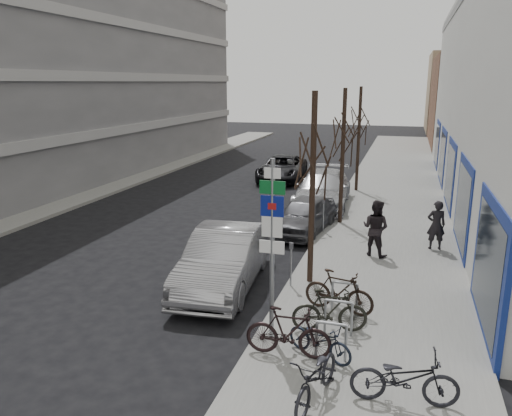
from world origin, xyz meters
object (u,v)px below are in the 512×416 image
Objects in this scene: tree_far at (360,114)px; parked_car_back at (323,190)px; bike_mid_curb at (320,336)px; pedestrian_far at (376,228)px; meter_front at (291,260)px; bike_near_right at (288,332)px; parked_car_front at (224,259)px; meter_mid at (323,212)px; lane_car at (282,168)px; tree_near at (314,144)px; bike_mid_inner at (330,310)px; highway_sign_pole at (272,240)px; bike_far_curb at (405,374)px; bike_rack at (339,313)px; meter_back at (342,184)px; tree_mid at (344,125)px; bike_far_inner at (339,291)px; bike_near_left at (317,374)px; pedestrian_near at (436,225)px; parked_car_mid at (305,215)px.

tree_far is 5.04m from parked_car_back.
pedestrian_far is at bearing 18.54° from bike_mid_curb.
parked_car_back is (-0.75, 9.85, -0.08)m from meter_front.
bike_near_right is 4.33m from parked_car_front.
meter_mid is 0.24× the size of lane_car.
bike_mid_inner is (0.99, -2.83, -3.42)m from tree_near.
parked_car_front is at bearing 127.83° from highway_sign_pole.
bike_far_curb is (2.66, -18.08, -3.37)m from tree_far.
bike_rack is 1.78× the size of meter_back.
tree_mid reaches higher than bike_far_inner.
bike_mid_curb is at bearing 107.25° from pedestrian_far.
tree_mid is 12.51m from bike_near_left.
meter_back reaches higher than bike_rack.
meter_mid is 0.70× the size of bike_far_inner.
pedestrian_far is at bearing 21.46° from pedestrian_near.
parked_car_front reaches higher than meter_front.
meter_mid is 0.67× the size of bike_far_curb.
highway_sign_pole is 2.22× the size of pedestrian_far.
meter_mid is 0.73× the size of bike_mid_inner.
bike_near_right is 7.07m from pedestrian_far.
bike_far_inner is (1.05, -1.75, -3.41)m from tree_near.
parked_car_back is (1.15, 10.09, 0.00)m from parked_car_front.
lane_car is (-5.57, 19.26, 0.11)m from bike_mid_curb.
bike_far_curb reaches higher than bike_near_right.
bike_rack is at bearing -81.91° from parked_car_back.
lane_car is (-3.41, 10.13, 0.02)m from parked_car_mid.
bike_mid_curb is (1.17, -0.48, -1.84)m from highway_sign_pole.
tree_far is 3.16× the size of bike_mid_inner.
bike_far_inner is (1.50, -6.75, -0.22)m from meter_mid.
bike_near_left is 1.02× the size of bike_far_inner.
bike_rack is 0.43× the size of lane_car.
highway_sign_pole is 1.01× the size of parked_car_mid.
lane_car is at bearing 104.76° from meter_front.
tree_far is 4.33× the size of meter_front.
parked_car_back is 1.10× the size of lane_car.
bike_far_curb is 14.94m from parked_car_back.
bike_near_left is 15.02m from parked_car_back.
tree_far is 1.05× the size of lane_car.
meter_mid is 0.69× the size of bike_near_right.
bike_far_inner is at bearing -85.92° from tree_far.
highway_sign_pole is at bearing 156.84° from bike_far_inner.
lane_car is (-2.25, 16.01, -0.11)m from parked_car_front.
bike_near_left is 8.30m from pedestrian_far.
bike_mid_inner is 18.95m from lane_car.
tree_far reaches higher than meter_back.
parked_car_mid is (-1.20, -1.36, -3.40)m from tree_mid.
parked_car_front is 10.16m from parked_car_back.
meter_back is 11.40m from parked_car_front.
bike_near_left is at bearing -69.71° from parked_car_mid.
tree_mid reaches higher than meter_front.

